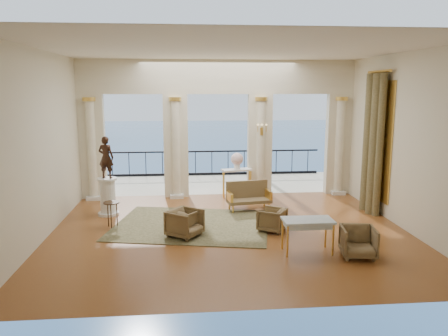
{
  "coord_description": "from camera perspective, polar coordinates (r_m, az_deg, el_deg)",
  "views": [
    {
      "loc": [
        -1.09,
        -10.55,
        3.59
      ],
      "look_at": [
        -0.09,
        0.6,
        1.54
      ],
      "focal_mm": 35.0,
      "sensor_mm": 36.0,
      "label": 1
    }
  ],
  "objects": [
    {
      "name": "statue",
      "position": [
        12.7,
        -15.16,
        1.36
      ],
      "size": [
        0.49,
        0.38,
        1.19
      ],
      "primitive_type": "imported",
      "rotation": [
        0.0,
        0.0,
        2.9
      ],
      "color": "black",
      "rests_on": "pedestal"
    },
    {
      "name": "wall_sconce",
      "position": [
        14.34,
        4.94,
        4.9
      ],
      "size": [
        0.3,
        0.11,
        0.33
      ],
      "color": "#EAB74D",
      "rests_on": "arcade"
    },
    {
      "name": "sea",
      "position": [
        71.21,
        -4.17,
        2.63
      ],
      "size": [
        160.0,
        160.0,
        0.0
      ],
      "primitive_type": "plane",
      "color": "#255788",
      "rests_on": "ground"
    },
    {
      "name": "curtain",
      "position": [
        13.29,
        18.82,
        3.04
      ],
      "size": [
        0.33,
        1.4,
        4.09
      ],
      "color": "#4D4C28",
      "rests_on": "ground"
    },
    {
      "name": "armchair_c",
      "position": [
        11.24,
        6.28,
        -6.58
      ],
      "size": [
        0.83,
        0.84,
        0.65
      ],
      "primitive_type": "imported",
      "rotation": [
        0.0,
        0.0,
        -2.13
      ],
      "color": "#473B1B",
      "rests_on": "ground"
    },
    {
      "name": "balustrade",
      "position": [
        18.27,
        -1.6,
        0.36
      ],
      "size": [
        9.0,
        0.06,
        1.03
      ],
      "color": "black",
      "rests_on": "terrace"
    },
    {
      "name": "settee",
      "position": [
        13.09,
        3.19,
        -3.64
      ],
      "size": [
        1.36,
        0.74,
        0.85
      ],
      "rotation": [
        0.0,
        0.0,
        0.16
      ],
      "color": "#473B1B",
      "rests_on": "ground"
    },
    {
      "name": "armchair_a",
      "position": [
        10.79,
        -5.15,
        -7.02
      ],
      "size": [
        0.97,
        0.98,
        0.75
      ],
      "primitive_type": "imported",
      "rotation": [
        0.0,
        0.0,
        0.95
      ],
      "color": "#473B1B",
      "rests_on": "ground"
    },
    {
      "name": "arcade",
      "position": [
        14.45,
        -0.77,
        6.39
      ],
      "size": [
        9.0,
        0.56,
        4.5
      ],
      "color": "beige",
      "rests_on": "ground"
    },
    {
      "name": "room_walls",
      "position": [
        9.53,
        1.49,
        6.09
      ],
      "size": [
        9.0,
        9.0,
        9.0
      ],
      "color": "beige",
      "rests_on": "ground"
    },
    {
      "name": "side_table",
      "position": [
        11.76,
        -14.47,
        -4.78
      ],
      "size": [
        0.42,
        0.42,
        0.68
      ],
      "color": "black",
      "rests_on": "ground"
    },
    {
      "name": "floor",
      "position": [
        11.2,
        0.76,
        -8.32
      ],
      "size": [
        9.0,
        9.0,
        0.0
      ],
      "primitive_type": "plane",
      "color": "#52220A",
      "rests_on": "ground"
    },
    {
      "name": "urn",
      "position": [
        14.39,
        1.71,
        1.07
      ],
      "size": [
        0.41,
        0.41,
        0.54
      ],
      "color": "white",
      "rests_on": "console_table"
    },
    {
      "name": "armchair_d",
      "position": [
        11.05,
        -5.06,
        -6.76
      ],
      "size": [
        0.91,
        0.9,
        0.68
      ],
      "primitive_type": "imported",
      "rotation": [
        0.0,
        0.0,
        2.43
      ],
      "color": "#473B1B",
      "rests_on": "ground"
    },
    {
      "name": "terrace",
      "position": [
        16.79,
        -1.25,
        -2.14
      ],
      "size": [
        10.0,
        3.6,
        0.1
      ],
      "primitive_type": "cube",
      "color": "beige",
      "rests_on": "ground"
    },
    {
      "name": "headland",
      "position": [
        85.84,
        -24.85,
        5.04
      ],
      "size": [
        22.0,
        18.0,
        6.0
      ],
      "primitive_type": "cube",
      "color": "black",
      "rests_on": "sea"
    },
    {
      "name": "window_frame",
      "position": [
        13.36,
        19.57,
        3.38
      ],
      "size": [
        0.04,
        1.6,
        3.4
      ],
      "primitive_type": "cube",
      "color": "#EAB74D",
      "rests_on": "room_walls"
    },
    {
      "name": "rug",
      "position": [
        11.75,
        -4.21,
        -7.38
      ],
      "size": [
        4.57,
        3.87,
        0.02
      ],
      "primitive_type": "cube",
      "rotation": [
        0.0,
        0.0,
        -0.2
      ],
      "color": "#2A2F17",
      "rests_on": "ground"
    },
    {
      "name": "game_table",
      "position": [
        9.84,
        10.88,
        -7.04
      ],
      "size": [
        1.1,
        0.6,
        0.76
      ],
      "rotation": [
        0.0,
        0.0,
        0.0
      ],
      "color": "#A9BFD1",
      "rests_on": "ground"
    },
    {
      "name": "palm_tree",
      "position": [
        17.44,
        5.23,
        11.99
      ],
      "size": [
        2.0,
        2.0,
        4.5
      ],
      "color": "#4C3823",
      "rests_on": "terrace"
    },
    {
      "name": "console_table",
      "position": [
        14.48,
        1.7,
        -0.77
      ],
      "size": [
        1.06,
        0.6,
        0.95
      ],
      "rotation": [
        0.0,
        0.0,
        0.22
      ],
      "color": "silver",
      "rests_on": "ground"
    },
    {
      "name": "pedestal",
      "position": [
        12.92,
        -14.92,
        -3.71
      ],
      "size": [
        0.59,
        0.59,
        1.08
      ],
      "color": "silver",
      "rests_on": "ground"
    },
    {
      "name": "armchair_b",
      "position": [
        9.94,
        17.14,
        -9.03
      ],
      "size": [
        0.81,
        0.77,
        0.73
      ],
      "primitive_type": "imported",
      "rotation": [
        0.0,
        0.0,
        -0.16
      ],
      "color": "#473B1B",
      "rests_on": "ground"
    }
  ]
}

